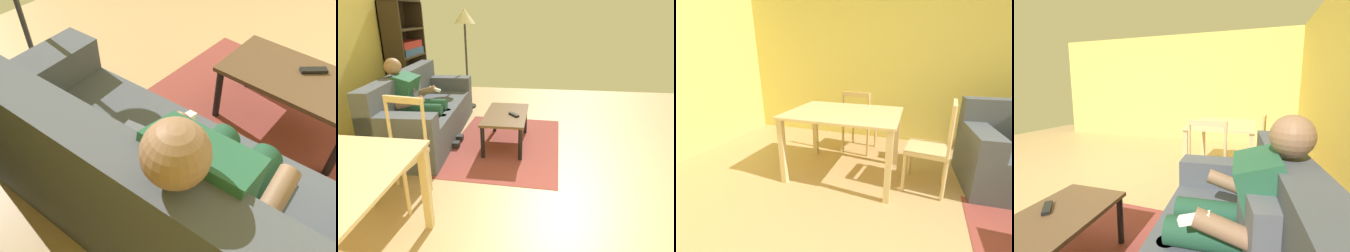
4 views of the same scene
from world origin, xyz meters
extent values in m
cube|color=#474C56|center=(1.37, 1.97, 0.22)|extent=(2.22, 0.96, 0.45)
cube|color=#474C56|center=(1.35, 2.28, 0.68)|extent=(2.19, 0.33, 0.46)
cube|color=#474C56|center=(2.34, 2.02, 0.55)|extent=(0.29, 0.84, 0.21)
cube|color=#555761|center=(1.27, 2.12, 0.63)|extent=(0.42, 0.21, 0.36)
cube|color=#23563D|center=(1.11, 2.15, 0.68)|extent=(0.42, 0.37, 0.53)
sphere|color=#8C664C|center=(1.10, 2.25, 1.03)|extent=(0.21, 0.21, 0.21)
cylinder|color=#1C4530|center=(1.02, 1.86, 0.52)|extent=(0.18, 0.45, 0.15)
cylinder|color=#8C664C|center=(1.03, 1.64, 0.22)|extent=(0.11, 0.11, 0.45)
cube|color=black|center=(1.03, 1.56, 0.04)|extent=(0.11, 0.25, 0.08)
cylinder|color=#1C4530|center=(1.24, 1.87, 0.52)|extent=(0.18, 0.45, 0.15)
cylinder|color=#8C664C|center=(1.25, 1.65, 0.22)|extent=(0.11, 0.11, 0.45)
cube|color=black|center=(1.25, 1.57, 0.04)|extent=(0.11, 0.25, 0.08)
cylinder|color=#8C664C|center=(0.87, 1.97, 0.65)|extent=(0.11, 0.36, 0.19)
cylinder|color=#8C664C|center=(1.37, 2.00, 0.65)|extent=(0.11, 0.36, 0.19)
cube|color=white|center=(1.38, 1.84, 0.69)|extent=(0.05, 0.16, 0.08)
cube|color=brown|center=(1.23, 0.85, 0.42)|extent=(0.93, 0.53, 0.03)
cylinder|color=black|center=(1.66, 0.62, 0.20)|extent=(0.05, 0.05, 0.40)
cylinder|color=black|center=(0.81, 1.08, 0.20)|extent=(0.05, 0.05, 0.40)
cylinder|color=black|center=(1.66, 1.08, 0.20)|extent=(0.05, 0.05, 0.40)
cube|color=black|center=(1.17, 0.74, 0.45)|extent=(0.16, 0.15, 0.02)
cube|color=brown|center=(1.23, 0.85, 0.00)|extent=(2.05, 1.47, 0.01)
cylinder|color=black|center=(2.78, 1.77, 0.01)|extent=(0.28, 0.28, 0.03)
cylinder|color=#333333|center=(2.78, 1.77, 0.74)|extent=(0.04, 0.04, 1.48)
camera|label=1|loc=(0.71, 2.75, 1.77)|focal=37.05mm
camera|label=2|loc=(-2.28, 0.39, 1.66)|focal=30.94mm
camera|label=3|loc=(-0.28, -0.54, 1.34)|focal=22.86mm
camera|label=4|loc=(2.27, 2.06, 1.25)|focal=24.12mm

